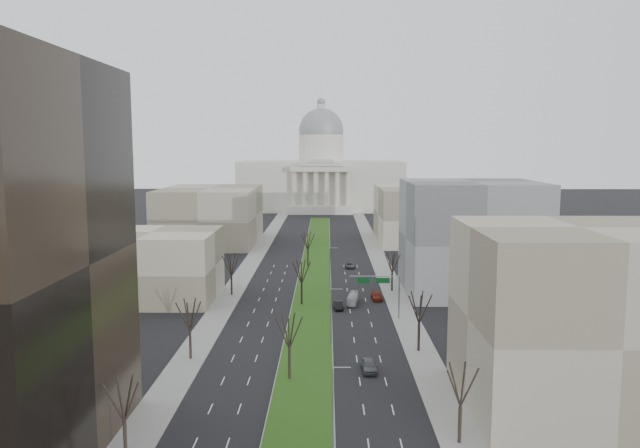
# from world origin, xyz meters

# --- Properties ---
(ground) EXTENTS (600.00, 600.00, 0.00)m
(ground) POSITION_xyz_m (0.00, 120.00, 0.00)
(ground) COLOR black
(ground) RESTS_ON ground
(median) EXTENTS (8.00, 222.03, 0.20)m
(median) POSITION_xyz_m (0.00, 118.99, 0.10)
(median) COLOR #999993
(median) RESTS_ON ground
(sidewalk_left) EXTENTS (5.00, 330.00, 0.15)m
(sidewalk_left) POSITION_xyz_m (-17.50, 95.00, 0.07)
(sidewalk_left) COLOR gray
(sidewalk_left) RESTS_ON ground
(sidewalk_right) EXTENTS (5.00, 330.00, 0.15)m
(sidewalk_right) POSITION_xyz_m (17.50, 95.00, 0.07)
(sidewalk_right) COLOR gray
(sidewalk_right) RESTS_ON ground
(capitol) EXTENTS (80.00, 46.00, 55.00)m
(capitol) POSITION_xyz_m (0.00, 269.59, 16.31)
(capitol) COLOR beige
(capitol) RESTS_ON ground
(building_beige_left) EXTENTS (26.00, 22.00, 14.00)m
(building_beige_left) POSITION_xyz_m (-33.00, 85.00, 7.00)
(building_beige_left) COLOR gray
(building_beige_left) RESTS_ON ground
(building_tan_right) EXTENTS (26.00, 24.00, 22.00)m
(building_tan_right) POSITION_xyz_m (33.00, 32.00, 11.00)
(building_tan_right) COLOR gray
(building_tan_right) RESTS_ON ground
(building_grey_right) EXTENTS (28.00, 26.00, 24.00)m
(building_grey_right) POSITION_xyz_m (34.00, 92.00, 12.00)
(building_grey_right) COLOR slate
(building_grey_right) RESTS_ON ground
(building_far_left) EXTENTS (30.00, 40.00, 18.00)m
(building_far_left) POSITION_xyz_m (-35.00, 160.00, 9.00)
(building_far_left) COLOR gray
(building_far_left) RESTS_ON ground
(building_far_right) EXTENTS (30.00, 40.00, 18.00)m
(building_far_right) POSITION_xyz_m (35.00, 165.00, 9.00)
(building_far_right) COLOR gray
(building_far_right) RESTS_ON ground
(tree_left_near) EXTENTS (5.10, 5.10, 9.18)m
(tree_left_near) POSITION_xyz_m (-17.20, 18.00, 6.61)
(tree_left_near) COLOR black
(tree_left_near) RESTS_ON ground
(tree_left_mid) EXTENTS (5.40, 5.40, 9.72)m
(tree_left_mid) POSITION_xyz_m (-17.20, 48.00, 7.00)
(tree_left_mid) COLOR black
(tree_left_mid) RESTS_ON ground
(tree_left_far) EXTENTS (5.28, 5.28, 9.50)m
(tree_left_far) POSITION_xyz_m (-17.20, 88.00, 6.84)
(tree_left_far) COLOR black
(tree_left_far) RESTS_ON ground
(tree_right_near) EXTENTS (5.16, 5.16, 9.29)m
(tree_right_near) POSITION_xyz_m (17.20, 22.00, 6.69)
(tree_right_near) COLOR black
(tree_right_near) RESTS_ON ground
(tree_right_mid) EXTENTS (5.52, 5.52, 9.94)m
(tree_right_mid) POSITION_xyz_m (17.20, 52.00, 7.16)
(tree_right_mid) COLOR black
(tree_right_mid) RESTS_ON ground
(tree_right_far) EXTENTS (5.04, 5.04, 9.07)m
(tree_right_far) POSITION_xyz_m (17.20, 92.00, 6.53)
(tree_right_far) COLOR black
(tree_right_far) RESTS_ON ground
(tree_median_a) EXTENTS (5.40, 5.40, 9.72)m
(tree_median_a) POSITION_xyz_m (-2.00, 40.00, 7.00)
(tree_median_a) COLOR black
(tree_median_a) RESTS_ON ground
(tree_median_b) EXTENTS (5.40, 5.40, 9.72)m
(tree_median_b) POSITION_xyz_m (-2.00, 80.00, 7.00)
(tree_median_b) COLOR black
(tree_median_b) RESTS_ON ground
(tree_median_c) EXTENTS (5.40, 5.40, 9.72)m
(tree_median_c) POSITION_xyz_m (-2.00, 120.00, 7.00)
(tree_median_c) COLOR black
(tree_median_c) RESTS_ON ground
(streetlamp_median_a) EXTENTS (1.90, 0.20, 9.16)m
(streetlamp_median_a) POSITION_xyz_m (3.76, 20.00, 4.81)
(streetlamp_median_a) COLOR gray
(streetlamp_median_a) RESTS_ON ground
(streetlamp_median_b) EXTENTS (1.90, 0.20, 9.16)m
(streetlamp_median_b) POSITION_xyz_m (3.76, 55.00, 4.81)
(streetlamp_median_b) COLOR gray
(streetlamp_median_b) RESTS_ON ground
(streetlamp_median_c) EXTENTS (1.90, 0.20, 9.16)m
(streetlamp_median_c) POSITION_xyz_m (3.76, 95.00, 4.81)
(streetlamp_median_c) COLOR gray
(streetlamp_median_c) RESTS_ON ground
(mast_arm_signs) EXTENTS (9.12, 0.24, 8.09)m
(mast_arm_signs) POSITION_xyz_m (13.49, 70.03, 6.11)
(mast_arm_signs) COLOR gray
(mast_arm_signs) RESTS_ON ground
(car_grey_near) EXTENTS (2.25, 5.11, 1.71)m
(car_grey_near) POSITION_xyz_m (8.97, 43.34, 0.86)
(car_grey_near) COLOR #4F5357
(car_grey_near) RESTS_ON ground
(car_black) EXTENTS (2.10, 4.72, 1.51)m
(car_black) POSITION_xyz_m (5.20, 76.99, 0.75)
(car_black) COLOR black
(car_black) RESTS_ON ground
(car_red) EXTENTS (2.29, 5.18, 1.48)m
(car_red) POSITION_xyz_m (13.32, 84.57, 0.74)
(car_red) COLOR maroon
(car_red) RESTS_ON ground
(car_grey_far) EXTENTS (2.56, 4.97, 1.34)m
(car_grey_far) POSITION_xyz_m (8.96, 118.36, 0.67)
(car_grey_far) COLOR #4A4C51
(car_grey_far) RESTS_ON ground
(box_van) EXTENTS (2.79, 7.74, 2.11)m
(box_van) POSITION_xyz_m (8.27, 81.32, 1.05)
(box_van) COLOR silver
(box_van) RESTS_ON ground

